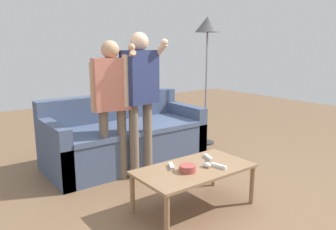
# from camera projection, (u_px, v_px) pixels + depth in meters

# --- Properties ---
(ground_plane) EXTENTS (12.00, 12.00, 0.00)m
(ground_plane) POSITION_uv_depth(u_px,v_px,m) (213.00, 201.00, 3.24)
(ground_plane) COLOR brown
(couch) EXTENTS (1.99, 0.90, 0.85)m
(couch) POSITION_uv_depth(u_px,v_px,m) (125.00, 139.00, 4.26)
(couch) COLOR #475675
(couch) RESTS_ON ground
(coffee_table) EXTENTS (1.08, 0.59, 0.40)m
(coffee_table) POSITION_uv_depth(u_px,v_px,m) (194.00, 172.00, 3.02)
(coffee_table) COLOR #997551
(coffee_table) RESTS_ON ground
(snack_bowl) EXTENTS (0.15, 0.15, 0.06)m
(snack_bowl) POSITION_uv_depth(u_px,v_px,m) (187.00, 168.00, 2.92)
(snack_bowl) COLOR #B24C47
(snack_bowl) RESTS_ON coffee_table
(game_remote_nunchuk) EXTENTS (0.06, 0.09, 0.05)m
(game_remote_nunchuk) POSITION_uv_depth(u_px,v_px,m) (207.00, 165.00, 3.02)
(game_remote_nunchuk) COLOR white
(game_remote_nunchuk) RESTS_ON coffee_table
(floor_lamp) EXTENTS (0.37, 0.37, 1.89)m
(floor_lamp) POSITION_uv_depth(u_px,v_px,m) (207.00, 33.00, 4.78)
(floor_lamp) COLOR #2D2D33
(floor_lamp) RESTS_ON ground
(player_center) EXTENTS (0.51, 0.33, 1.63)m
(player_center) POSITION_uv_depth(u_px,v_px,m) (140.00, 88.00, 3.67)
(player_center) COLOR #756656
(player_center) RESTS_ON ground
(player_left) EXTENTS (0.45, 0.37, 1.54)m
(player_left) POSITION_uv_depth(u_px,v_px,m) (112.00, 95.00, 3.54)
(player_left) COLOR #756656
(player_left) RESTS_ON ground
(game_remote_wand_near) EXTENTS (0.08, 0.16, 0.03)m
(game_remote_wand_near) POSITION_uv_depth(u_px,v_px,m) (208.00, 157.00, 3.25)
(game_remote_wand_near) COLOR white
(game_remote_wand_near) RESTS_ON coffee_table
(game_remote_wand_far) EXTENTS (0.10, 0.15, 0.03)m
(game_remote_wand_far) POSITION_uv_depth(u_px,v_px,m) (171.00, 166.00, 3.01)
(game_remote_wand_far) COLOR white
(game_remote_wand_far) RESTS_ON coffee_table
(game_remote_wand_spare) EXTENTS (0.07, 0.16, 0.03)m
(game_remote_wand_spare) POSITION_uv_depth(u_px,v_px,m) (219.00, 166.00, 3.01)
(game_remote_wand_spare) COLOR white
(game_remote_wand_spare) RESTS_ON coffee_table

